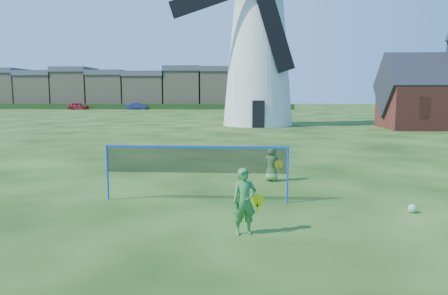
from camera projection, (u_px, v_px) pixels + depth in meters
name	position (u px, v px, depth m)	size (l,w,h in m)	color
ground	(215.00, 205.00, 11.07)	(220.00, 220.00, 0.00)	black
windmill	(258.00, 51.00, 38.13)	(15.62, 6.46, 20.28)	white
badminton_net	(196.00, 161.00, 11.38)	(5.05, 0.05, 1.55)	blue
player_girl	(244.00, 202.00, 8.74)	(0.72, 0.47, 1.42)	#33813A
player_boy	(272.00, 164.00, 14.10)	(0.70, 0.56, 1.20)	#639D4C
play_ball	(412.00, 208.00, 10.39)	(0.22, 0.22, 0.22)	green
terraced_houses	(114.00, 88.00, 83.46)	(50.94, 8.40, 8.21)	tan
hedge	(128.00, 107.00, 77.69)	(62.00, 0.80, 1.00)	#193814
car_left	(78.00, 106.00, 75.63)	(1.51, 3.74, 1.28)	maroon
car_right	(137.00, 106.00, 76.95)	(1.32, 3.78, 1.24)	navy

